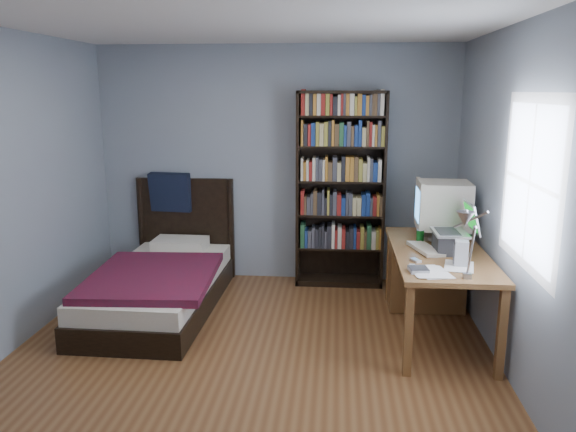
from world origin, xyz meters
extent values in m
plane|color=brown|center=(0.00, 0.00, 0.00)|extent=(4.20, 4.20, 0.00)
plane|color=white|center=(0.00, 0.00, 2.50)|extent=(4.20, 4.20, 0.00)
cube|color=gray|center=(0.00, 2.10, 1.25)|extent=(3.80, 0.04, 2.50)
cube|color=gray|center=(0.00, -2.10, 1.25)|extent=(3.80, 0.04, 2.50)
cube|color=gray|center=(1.90, 0.00, 1.25)|extent=(0.04, 4.20, 2.50)
cube|color=white|center=(1.89, -0.15, 1.45)|extent=(0.01, 1.14, 1.14)
cube|color=white|center=(1.88, -0.15, 1.45)|extent=(0.01, 1.00, 1.00)
cube|color=brown|center=(1.50, 0.74, 0.71)|extent=(0.75, 1.62, 0.04)
cube|color=brown|center=(1.18, -0.03, 0.34)|extent=(0.06, 0.06, 0.69)
cube|color=brown|center=(1.83, -0.03, 0.34)|extent=(0.06, 0.06, 0.69)
cube|color=brown|center=(1.18, 1.50, 0.34)|extent=(0.06, 0.06, 0.69)
cube|color=brown|center=(1.83, 1.50, 0.34)|extent=(0.06, 0.06, 0.69)
cube|color=brown|center=(1.50, 1.33, 0.34)|extent=(0.69, 0.40, 0.68)
cube|color=beige|center=(1.57, 1.16, 0.75)|extent=(0.29, 0.25, 0.03)
cylinder|color=beige|center=(1.57, 1.16, 0.80)|extent=(0.11, 0.11, 0.07)
cube|color=beige|center=(1.60, 1.16, 1.03)|extent=(0.45, 0.43, 0.41)
cube|color=beige|center=(1.39, 1.16, 1.03)|extent=(0.05, 0.44, 0.44)
cube|color=#459AFA|center=(1.37, 1.16, 1.03)|extent=(0.02, 0.33, 0.28)
cube|color=#2D2D30|center=(1.57, 0.70, 0.81)|extent=(0.24, 0.28, 0.16)
cube|color=silver|center=(1.57, 0.70, 0.90)|extent=(0.27, 0.36, 0.02)
cube|color=#2D2D30|center=(1.55, 0.70, 0.91)|extent=(0.18, 0.28, 0.00)
cube|color=silver|center=(1.74, 0.70, 1.03)|extent=(0.09, 0.35, 0.25)
cube|color=#0CBF26|center=(1.73, 0.70, 1.03)|extent=(0.06, 0.29, 0.20)
cube|color=#99999E|center=(1.58, 0.05, 0.75)|extent=(0.06, 0.05, 0.04)
cylinder|color=#99999E|center=(1.58, -0.01, 0.95)|extent=(0.02, 0.13, 0.37)
cylinder|color=#99999E|center=(1.51, -0.22, 1.22)|extent=(0.15, 0.30, 0.18)
cone|color=#99999E|center=(1.44, -0.36, 1.25)|extent=(0.11, 0.11, 0.10)
cube|color=beige|center=(1.39, 0.73, 0.74)|extent=(0.28, 0.45, 0.04)
cube|color=#969699|center=(1.60, 0.34, 0.83)|extent=(0.11, 0.11, 0.19)
cylinder|color=#07390D|center=(1.38, 0.96, 0.79)|extent=(0.07, 0.07, 0.12)
ellipsoid|color=silver|center=(1.49, 1.05, 0.75)|extent=(0.07, 0.12, 0.04)
cube|color=silver|center=(1.27, 0.42, 0.74)|extent=(0.09, 0.11, 0.02)
cube|color=#969699|center=(1.22, 0.26, 0.74)|extent=(0.05, 0.09, 0.02)
cube|color=#969699|center=(1.26, 0.17, 0.74)|extent=(0.15, 0.15, 0.03)
cube|color=black|center=(0.24, 1.94, 1.01)|extent=(0.03, 0.30, 2.03)
cube|color=black|center=(1.13, 1.94, 1.01)|extent=(0.03, 0.30, 2.03)
cube|color=black|center=(0.69, 1.94, 2.01)|extent=(0.91, 0.30, 0.03)
cube|color=black|center=(0.69, 1.94, 0.03)|extent=(0.91, 0.30, 0.06)
cube|color=black|center=(0.69, 2.08, 1.01)|extent=(0.91, 0.02, 2.03)
cube|color=olive|center=(0.69, 1.92, 1.04)|extent=(0.83, 0.22, 1.83)
cube|color=black|center=(-1.00, 1.05, 0.11)|extent=(1.04, 2.03, 0.22)
cube|color=beige|center=(-1.00, 1.05, 0.30)|extent=(1.00, 1.97, 0.16)
cube|color=maroon|center=(-0.97, 0.80, 0.41)|extent=(1.14, 1.36, 0.07)
cube|color=beige|center=(-1.00, 1.81, 0.43)|extent=(0.56, 0.36, 0.12)
cube|color=black|center=(-1.00, 2.06, 0.55)|extent=(1.07, 0.05, 1.10)
cylinder|color=black|center=(-1.51, 2.04, 0.55)|extent=(0.06, 0.06, 1.10)
cylinder|color=black|center=(-0.50, 2.04, 0.55)|extent=(0.06, 0.06, 1.10)
cube|color=black|center=(-1.15, 2.03, 0.95)|extent=(0.46, 0.20, 0.43)
camera|label=1|loc=(0.65, -3.83, 2.03)|focal=35.00mm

